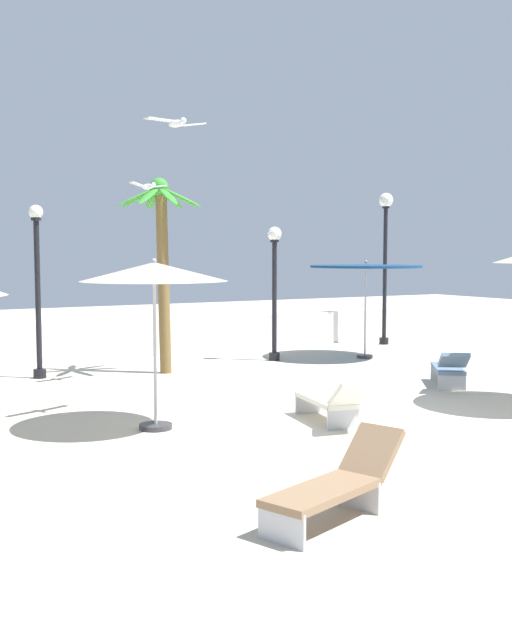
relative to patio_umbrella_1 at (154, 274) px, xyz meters
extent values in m
plane|color=beige|center=(3.12, -0.85, -2.42)|extent=(56.00, 56.00, 0.00)
cube|color=silver|center=(3.12, 8.14, -1.93)|extent=(25.20, 0.30, 0.97)
cylinder|color=#333338|center=(0.00, 0.00, -2.38)|extent=(0.52, 0.52, 0.08)
cylinder|color=#A5A5AD|center=(0.00, 0.00, -1.24)|extent=(0.05, 0.05, 2.36)
cone|color=#B7AD93|center=(0.00, 0.00, 0.04)|extent=(2.27, 2.27, 0.29)
sphere|color=#99999E|center=(0.00, 0.00, 0.20)|extent=(0.08, 0.08, 0.08)
cylinder|color=#333338|center=(7.89, 4.88, -2.38)|extent=(0.42, 0.42, 0.08)
cylinder|color=#A5A5AD|center=(7.89, 4.88, -1.21)|extent=(0.05, 0.05, 2.41)
cylinder|color=navy|center=(7.89, 4.88, -0.03)|extent=(2.88, 2.88, 0.06)
sphere|color=#99999E|center=(7.89, 4.88, 0.09)|extent=(0.08, 0.08, 0.08)
cylinder|color=brown|center=(2.34, 5.14, -0.31)|extent=(0.34, 0.26, 4.21)
sphere|color=#358D2D|center=(2.26, 5.14, 1.79)|extent=(0.42, 0.42, 0.42)
ellipsoid|color=#358D2D|center=(2.76, 5.09, 1.57)|extent=(0.95, 0.28, 0.48)
ellipsoid|color=#358D2D|center=(2.67, 5.42, 1.57)|extent=(0.88, 0.69, 0.48)
ellipsoid|color=#358D2D|center=(2.32, 5.64, 1.57)|extent=(0.30, 0.95, 0.48)
ellipsoid|color=#358D2D|center=(1.93, 5.52, 1.57)|extent=(0.76, 0.83, 0.48)
ellipsoid|color=#358D2D|center=(1.77, 5.22, 1.57)|extent=(0.95, 0.36, 0.48)
ellipsoid|color=#358D2D|center=(1.88, 4.82, 1.57)|extent=(0.84, 0.75, 0.48)
ellipsoid|color=#358D2D|center=(2.26, 4.64, 1.57)|extent=(0.20, 0.93, 0.48)
ellipsoid|color=#358D2D|center=(2.64, 4.81, 1.57)|extent=(0.84, 0.76, 0.48)
cylinder|color=black|center=(5.60, 5.66, -2.32)|extent=(0.28, 0.28, 0.20)
cylinder|color=black|center=(5.60, 5.66, -0.90)|extent=(0.12, 0.12, 3.04)
cylinder|color=black|center=(5.60, 5.66, 0.62)|extent=(0.22, 0.22, 0.06)
sphere|color=white|center=(5.60, 5.66, 0.80)|extent=(0.36, 0.36, 0.36)
cylinder|color=black|center=(10.27, 7.01, -2.32)|extent=(0.28, 0.28, 0.20)
cylinder|color=black|center=(10.27, 7.01, -0.38)|extent=(0.12, 0.12, 4.08)
cylinder|color=black|center=(10.27, 7.01, 1.66)|extent=(0.22, 0.22, 0.06)
sphere|color=white|center=(10.27, 7.01, 1.88)|extent=(0.42, 0.42, 0.42)
cylinder|color=black|center=(-0.31, 5.85, -2.32)|extent=(0.28, 0.28, 0.20)
cylinder|color=black|center=(-0.31, 5.85, -0.68)|extent=(0.12, 0.12, 3.46)
cylinder|color=black|center=(-0.31, 5.85, 1.05)|extent=(0.22, 0.22, 0.06)
sphere|color=white|center=(-0.31, 5.85, 1.20)|extent=(0.31, 0.31, 0.31)
cube|color=#B7B7BC|center=(7.20, 1.24, -2.24)|extent=(0.47, 0.36, 0.35)
cube|color=#B7B7BC|center=(6.43, 0.20, -2.24)|extent=(0.47, 0.36, 0.35)
cube|color=slate|center=(6.82, 0.72, -2.07)|extent=(1.27, 1.45, 0.08)
cube|color=slate|center=(6.31, 0.04, -1.78)|extent=(0.81, 0.82, 0.37)
cube|color=#B7B7BC|center=(2.77, -0.20, -2.24)|extent=(0.55, 0.14, 0.35)
cube|color=#B7B7BC|center=(2.53, -1.48, -2.24)|extent=(0.55, 0.14, 0.35)
cube|color=silver|center=(2.65, -0.84, -2.07)|extent=(0.80, 1.48, 0.08)
cube|color=silver|center=(2.48, -1.73, -1.81)|extent=(0.64, 0.65, 0.46)
cube|color=#B7B7BC|center=(-0.82, -5.05, -2.24)|extent=(0.22, 0.53, 0.35)
cube|color=#B7B7BC|center=(0.40, -4.62, -2.24)|extent=(0.22, 0.53, 0.35)
cube|color=#8C6B4C|center=(-0.21, -4.83, -2.07)|extent=(1.50, 0.99, 0.08)
cube|color=#8C6B4C|center=(0.67, -4.52, -1.83)|extent=(0.67, 0.69, 0.51)
ellipsoid|color=white|center=(1.56, 4.06, 1.69)|extent=(0.23, 0.34, 0.12)
sphere|color=white|center=(1.62, 3.91, 1.72)|extent=(0.10, 0.10, 0.10)
cube|color=silver|center=(1.78, 4.15, 1.71)|extent=(0.49, 0.30, 0.09)
cube|color=silver|center=(1.33, 3.98, 1.71)|extent=(0.49, 0.30, 0.12)
ellipsoid|color=white|center=(0.65, 0.60, 2.41)|extent=(0.22, 0.34, 0.12)
sphere|color=white|center=(0.71, 0.44, 2.44)|extent=(0.10, 0.10, 0.10)
cube|color=silver|center=(0.96, 0.71, 2.43)|extent=(0.65, 0.35, 0.14)
cube|color=silver|center=(0.35, 0.49, 2.43)|extent=(0.65, 0.35, 0.04)
camera|label=1|loc=(-4.56, -11.08, 0.33)|focal=43.43mm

